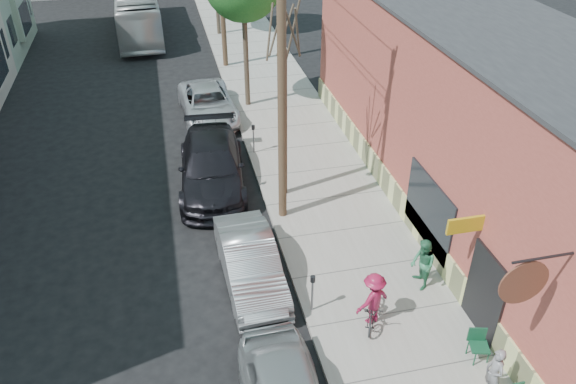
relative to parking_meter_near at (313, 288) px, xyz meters
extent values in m
plane|color=black|center=(-2.25, -0.62, -0.98)|extent=(120.00, 120.00, 0.00)
cube|color=gray|center=(2.00, 10.38, -0.91)|extent=(4.50, 58.00, 0.15)
cube|color=#9E453A|center=(6.75, 4.38, 2.27)|extent=(5.00, 20.00, 6.50)
cube|color=#2B2B2D|center=(6.75, 4.38, 5.57)|extent=(5.20, 20.20, 0.12)
cube|color=#D4D988|center=(4.23, 4.38, -0.43)|extent=(0.10, 20.00, 1.10)
cube|color=black|center=(4.22, -1.62, 0.32)|extent=(0.10, 1.60, 2.60)
cube|color=black|center=(4.22, 1.88, 0.62)|extent=(0.08, 3.00, 2.20)
cylinder|color=brown|center=(3.30, -3.82, 2.92)|extent=(1.10, 0.06, 1.10)
cube|color=#B89315|center=(3.75, -0.82, 2.12)|extent=(1.00, 0.08, 0.45)
cylinder|color=slate|center=(0.00, 0.00, -0.28)|extent=(0.06, 0.06, 1.10)
cylinder|color=black|center=(0.00, 0.00, 0.32)|extent=(0.14, 0.14, 0.18)
cylinder|color=slate|center=(0.00, 9.34, -0.28)|extent=(0.06, 0.06, 1.10)
cylinder|color=black|center=(0.00, 9.34, 0.32)|extent=(0.14, 0.14, 0.18)
cylinder|color=#503A28|center=(0.20, 4.71, 4.17)|extent=(0.28, 0.28, 10.00)
cylinder|color=#44392C|center=(0.55, 6.06, 1.91)|extent=(0.24, 0.24, 5.49)
cylinder|color=#44392C|center=(0.55, 14.17, 1.88)|extent=(0.24, 0.24, 5.42)
imported|color=slate|center=(3.42, -3.65, -0.10)|extent=(0.37, 0.55, 1.47)
imported|color=#2E734E|center=(3.36, 0.24, -0.01)|extent=(0.65, 0.82, 1.64)
imported|color=maroon|center=(1.48, -0.77, -0.02)|extent=(1.20, 0.94, 1.63)
imported|color=black|center=(1.48, -0.77, -0.41)|extent=(1.16, 1.70, 0.84)
imported|color=#9B9EA3|center=(-1.45, 1.70, -0.25)|extent=(1.72, 4.51, 1.47)
imported|color=black|center=(-1.94, 7.38, -0.13)|extent=(2.92, 6.09, 1.71)
imported|color=silver|center=(-1.45, 13.38, -0.27)|extent=(2.62, 5.22, 1.42)
imported|color=silver|center=(-4.48, 27.25, 0.54)|extent=(2.84, 11.00, 3.05)
camera|label=1|loc=(-3.21, -10.97, 10.64)|focal=35.00mm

